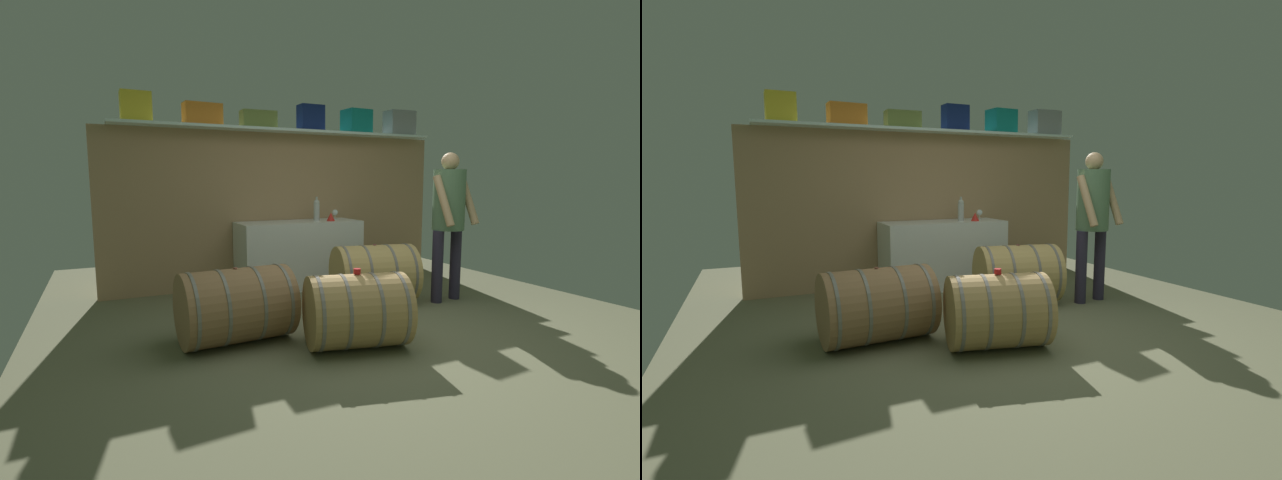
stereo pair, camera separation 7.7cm
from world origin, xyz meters
TOP-DOWN VIEW (x-y plane):
  - ground_plane at (0.00, 0.61)m, footprint 5.76×8.12m
  - back_wall_panel at (0.00, 2.46)m, footprint 4.56×0.10m
  - high_shelf_board at (0.00, 2.31)m, footprint 4.20×0.40m
  - toolcase_yellow at (-1.78, 2.31)m, footprint 0.32×0.23m
  - toolcase_orange at (-1.06, 2.31)m, footprint 0.45×0.24m
  - toolcase_olive at (-0.38, 2.31)m, footprint 0.43×0.23m
  - toolcase_navy at (0.34, 2.31)m, footprint 0.33×0.21m
  - toolcase_teal at (1.02, 2.31)m, footprint 0.36×0.32m
  - toolcase_grey at (1.74, 2.31)m, footprint 0.41×0.27m
  - work_cabinet at (0.07, 2.10)m, footprint 1.56×0.60m
  - wine_bottle_clear at (0.32, 2.11)m, footprint 0.08×0.08m
  - wine_glass at (0.64, 2.20)m, footprint 0.08×0.08m
  - red_funnel at (0.47, 1.98)m, footprint 0.11×0.11m
  - wine_barrel_near at (-0.35, -0.06)m, footprint 0.92×0.77m
  - wine_barrel_far at (-1.21, 0.48)m, footprint 0.95×0.68m
  - wine_barrel_flank at (0.51, 1.01)m, footprint 0.99×0.81m
  - tasting_cup at (-0.35, -0.06)m, footprint 0.06×0.06m
  - winemaker_pouring at (1.31, 0.74)m, footprint 0.52×0.46m

SIDE VIEW (x-z plane):
  - ground_plane at x=0.00m, z-range -0.02..0.00m
  - wine_barrel_near at x=-0.35m, z-range 0.00..0.62m
  - wine_barrel_far at x=-1.21m, z-range 0.00..0.64m
  - wine_barrel_flank at x=0.51m, z-range 0.00..0.66m
  - work_cabinet at x=0.07m, z-range 0.00..0.85m
  - tasting_cup at x=-0.35m, z-range 0.61..0.66m
  - red_funnel at x=0.47m, z-range 0.85..0.95m
  - wine_glass at x=0.64m, z-range 0.87..0.99m
  - back_wall_panel at x=0.00m, z-range 0.00..1.97m
  - wine_bottle_clear at x=0.32m, z-range 0.83..1.14m
  - winemaker_pouring at x=1.31m, z-range 0.19..1.86m
  - high_shelf_board at x=0.00m, z-range 1.97..2.00m
  - toolcase_olive at x=-0.38m, z-range 2.00..2.21m
  - toolcase_orange at x=-1.06m, z-range 2.00..2.25m
  - toolcase_teal at x=1.02m, z-range 2.00..2.31m
  - toolcase_yellow at x=-1.78m, z-range 2.00..2.32m
  - toolcase_navy at x=0.34m, z-range 2.00..2.33m
  - toolcase_grey at x=1.74m, z-range 2.00..2.34m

